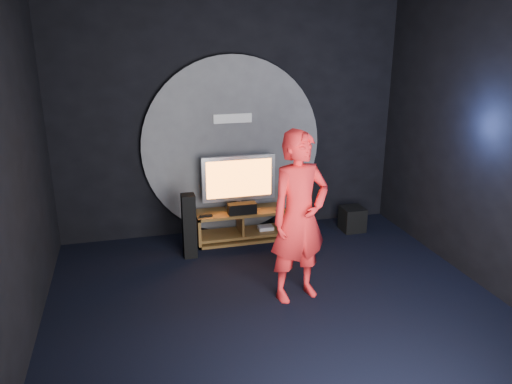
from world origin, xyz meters
TOP-DOWN VIEW (x-y plane):
  - floor at (0.00, 0.00)m, footprint 5.00×5.00m
  - back_wall at (0.00, 2.50)m, footprint 5.00×0.04m
  - front_wall at (0.00, -2.50)m, footprint 5.00×0.04m
  - left_wall at (-2.50, 0.00)m, footprint 0.04×5.00m
  - right_wall at (2.50, 0.00)m, footprint 0.04×5.00m
  - wall_disc_panel at (0.00, 2.44)m, footprint 2.60×0.11m
  - media_console at (0.02, 2.05)m, footprint 1.28×0.45m
  - tv at (0.02, 2.12)m, footprint 1.05×0.22m
  - center_speaker at (0.02, 1.93)m, footprint 0.40×0.15m
  - remote at (-0.49, 1.93)m, footprint 0.18×0.05m
  - tower_speaker_left at (-0.76, 1.68)m, footprint 0.18×0.19m
  - tower_speaker_right at (1.01, 2.06)m, footprint 0.18×0.19m
  - subwoofer at (1.74, 1.96)m, footprint 0.33×0.33m
  - player at (0.29, 0.32)m, footprint 0.79×0.61m

SIDE VIEW (x-z plane):
  - floor at x=0.00m, z-range 0.00..0.00m
  - subwoofer at x=1.74m, z-range 0.00..0.36m
  - media_console at x=0.02m, z-range -0.03..0.42m
  - tower_speaker_left at x=-0.76m, z-range 0.00..0.88m
  - tower_speaker_right at x=1.01m, z-range 0.00..0.88m
  - remote at x=-0.49m, z-range 0.45..0.47m
  - center_speaker at x=0.02m, z-range 0.45..0.60m
  - tv at x=0.02m, z-range 0.49..1.28m
  - player at x=0.29m, z-range 0.00..1.94m
  - wall_disc_panel at x=0.00m, z-range 0.00..2.60m
  - back_wall at x=0.00m, z-range 0.00..3.50m
  - front_wall at x=0.00m, z-range 0.00..3.50m
  - left_wall at x=-2.50m, z-range 0.00..3.50m
  - right_wall at x=2.50m, z-range 0.00..3.50m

